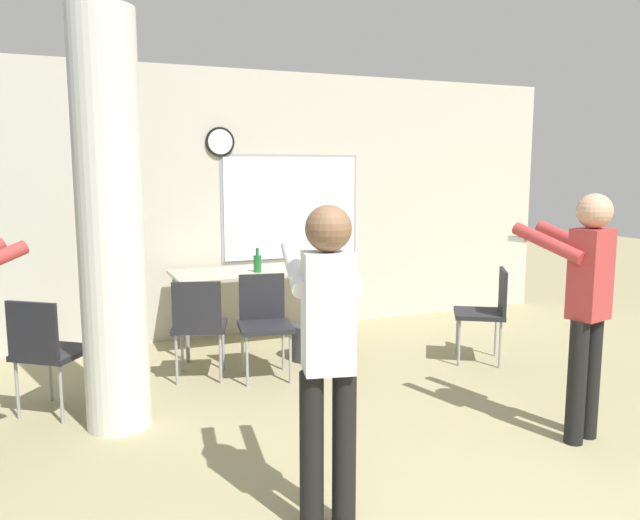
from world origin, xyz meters
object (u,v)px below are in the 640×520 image
chair_mid_room (487,308)px  folding_table (255,276)px  chair_table_front (264,318)px  person_playing_front (327,343)px  person_playing_side (585,297)px  chair_table_left (199,321)px  chair_near_pillar (46,347)px  bottle_on_table (257,263)px

chair_mid_room → folding_table: bearing=143.0°
chair_table_front → person_playing_front: (-0.43, -2.32, 0.44)m
chair_table_front → person_playing_side: (1.51, -2.03, 0.45)m
chair_table_front → person_playing_front: size_ratio=0.54×
chair_table_left → person_playing_side: bearing=-46.0°
chair_table_front → chair_mid_room: same height
folding_table → person_playing_side: bearing=-66.3°
chair_table_front → chair_mid_room: size_ratio=1.00×
chair_near_pillar → chair_mid_room: (3.72, -0.18, 0.00)m
folding_table → bottle_on_table: (-0.01, -0.10, 0.14)m
person_playing_front → folding_table: bearing=78.9°
chair_table_front → person_playing_side: size_ratio=0.54×
chair_near_pillar → person_playing_side: person_playing_side is taller
chair_mid_room → chair_table_left: size_ratio=1.00×
chair_table_front → person_playing_side: person_playing_side is taller
chair_near_pillar → person_playing_side: bearing=-29.0°
folding_table → bottle_on_table: size_ratio=6.74×
chair_near_pillar → person_playing_side: (3.23, -1.79, 0.45)m
folding_table → person_playing_front: bearing=-101.1°
chair_mid_room → chair_table_left: (-2.55, 0.52, 0.00)m
bottle_on_table → chair_near_pillar: (-1.92, -1.08, -0.35)m
chair_table_front → person_playing_side: bearing=-53.3°
person_playing_front → chair_near_pillar: bearing=121.6°
folding_table → person_playing_side: (1.30, -2.97, 0.24)m
folding_table → person_playing_side: person_playing_side is taller
person_playing_side → chair_near_pillar: bearing=151.0°
bottle_on_table → folding_table: bearing=86.8°
folding_table → chair_table_left: chair_table_left is taller
bottle_on_table → chair_table_front: (-0.21, -0.84, -0.35)m
bottle_on_table → chair_table_front: bottle_on_table is taller
chair_near_pillar → chair_mid_room: same height
folding_table → person_playing_front: size_ratio=1.01×
chair_near_pillar → person_playing_side: 3.72m
person_playing_front → chair_table_front: bearing=79.6°
person_playing_front → chair_table_left: bearing=92.7°
person_playing_front → person_playing_side: bearing=8.6°
bottle_on_table → chair_mid_room: bearing=-34.9°
bottle_on_table → chair_table_left: bottle_on_table is taller
folding_table → person_playing_front: person_playing_front is taller
folding_table → chair_mid_room: bearing=-37.0°
chair_table_front → chair_table_left: same height
chair_mid_room → chair_near_pillar: bearing=177.2°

